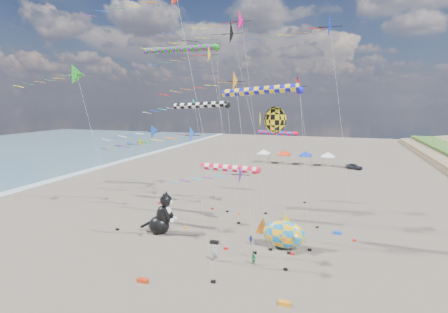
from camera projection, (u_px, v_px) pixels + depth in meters
ground at (181, 295)px, 27.00m from camera, size 260.00×260.00×0.00m
delta_kite_0 at (215, 84)px, 33.00m from camera, size 10.79×2.04×17.77m
delta_kite_1 at (136, 145)px, 50.81m from camera, size 9.01×1.76×9.73m
delta_kite_2 at (226, 178)px, 31.36m from camera, size 11.24×1.91×9.33m
delta_kite_3 at (176, 0)px, 33.02m from camera, size 13.70×2.47×25.87m
delta_kite_4 at (289, 88)px, 39.90m from camera, size 11.14×2.56×17.86m
delta_kite_5 at (163, 141)px, 28.29m from camera, size 9.56×1.60×12.91m
delta_kite_6 at (180, 107)px, 47.65m from camera, size 10.66×1.79×15.36m
delta_kite_7 at (231, 36)px, 38.99m from camera, size 15.59×2.85×23.67m
delta_kite_8 at (142, 134)px, 41.11m from camera, size 11.05×1.80×12.24m
delta_kite_9 at (226, 23)px, 44.26m from camera, size 16.77×2.80×26.27m
delta_kite_10 at (196, 58)px, 44.94m from camera, size 14.74×2.34×21.86m
delta_kite_11 at (73, 77)px, 39.35m from camera, size 12.60×2.49×19.06m
delta_kite_12 at (320, 29)px, 35.32m from camera, size 13.32×2.68×23.66m
windsock_0 at (232, 169)px, 35.05m from camera, size 7.57×0.75×8.53m
windsock_1 at (279, 134)px, 50.99m from camera, size 7.39×0.63×10.55m
windsock_2 at (264, 91)px, 34.00m from camera, size 9.40×0.81×16.27m
windsock_3 at (203, 106)px, 41.91m from camera, size 8.49×0.72×14.73m
windsock_4 at (184, 49)px, 45.69m from camera, size 11.72×0.90×22.05m
angelfish_kite at (273, 121)px, 34.78m from camera, size 3.74×3.02×14.31m
cat_inflatable at (161, 213)px, 39.29m from camera, size 3.80×2.23×4.86m
fish_inflatable at (283, 234)px, 35.11m from camera, size 5.80×3.02×3.80m
person_adult at (215, 253)px, 32.54m from camera, size 0.69×0.66×1.59m
child_green at (253, 259)px, 31.84m from camera, size 0.69×0.64×1.15m
child_blue at (251, 240)px, 36.54m from camera, size 0.48×0.60×0.95m
kite_bag_0 at (337, 233)px, 39.34m from camera, size 0.90×0.44×0.30m
kite_bag_1 at (285, 303)px, 25.60m from camera, size 0.90×0.44×0.30m
kite_bag_2 at (214, 242)px, 36.72m from camera, size 0.90×0.44×0.30m
kite_bag_3 at (143, 280)px, 28.88m from camera, size 0.90×0.44×0.30m
tent_row at (295, 151)px, 82.39m from camera, size 19.20×4.20×3.80m
parked_car at (354, 166)px, 76.87m from camera, size 4.00×2.88×1.27m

